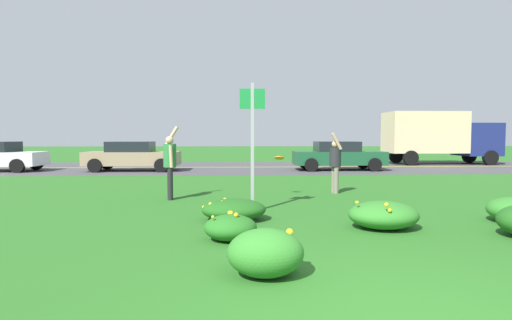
% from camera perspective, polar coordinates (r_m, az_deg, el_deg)
% --- Properties ---
extents(ground_plane, '(120.00, 120.00, 0.00)m').
position_cam_1_polar(ground_plane, '(12.94, 4.25, -4.17)').
color(ground_plane, '#26601E').
extents(highway_strip, '(120.00, 9.38, 0.01)m').
position_cam_1_polar(highway_strip, '(22.33, 1.35, -1.01)').
color(highway_strip, '#424244').
rests_on(highway_strip, ground).
extents(highway_center_stripe, '(120.00, 0.16, 0.00)m').
position_cam_1_polar(highway_center_stripe, '(22.33, 1.35, -1.00)').
color(highway_center_stripe, yellow).
rests_on(highway_center_stripe, ground).
extents(daylily_clump_mid_right, '(0.86, 0.81, 0.47)m').
position_cam_1_polar(daylily_clump_mid_right, '(6.64, -3.63, -9.50)').
color(daylily_clump_mid_right, '#23661E').
rests_on(daylily_clump_mid_right, ground).
extents(daylily_clump_front_right, '(1.29, 1.05, 0.43)m').
position_cam_1_polar(daylily_clump_front_right, '(8.17, -3.16, -7.01)').
color(daylily_clump_front_right, '#1E5619').
rests_on(daylily_clump_front_right, ground).
extents(daylily_clump_mid_center, '(0.93, 0.79, 0.58)m').
position_cam_1_polar(daylily_clump_mid_center, '(4.95, 1.35, -12.98)').
color(daylily_clump_mid_center, '#2D7526').
rests_on(daylily_clump_mid_center, ground).
extents(daylily_clump_near_camera, '(1.27, 1.09, 0.56)m').
position_cam_1_polar(daylily_clump_near_camera, '(7.78, 17.58, -7.42)').
color(daylily_clump_near_camera, '#2D7526').
rests_on(daylily_clump_near_camera, ground).
extents(sign_post_near_path, '(0.56, 0.10, 2.86)m').
position_cam_1_polar(sign_post_near_path, '(8.91, -0.52, 3.59)').
color(sign_post_near_path, '#93969B').
rests_on(sign_post_near_path, ground).
extents(person_thrower_green_shirt, '(0.39, 0.53, 1.97)m').
position_cam_1_polar(person_thrower_green_shirt, '(10.96, -12.08, -0.19)').
color(person_thrower_green_shirt, '#287038').
rests_on(person_thrower_green_shirt, ground).
extents(person_catcher_dark_shirt, '(0.36, 0.53, 1.80)m').
position_cam_1_polar(person_catcher_dark_shirt, '(12.18, 11.13, -0.24)').
color(person_catcher_dark_shirt, '#232328').
rests_on(person_catcher_dark_shirt, ground).
extents(frisbee_orange, '(0.29, 0.27, 0.14)m').
position_cam_1_polar(frisbee_orange, '(11.33, 3.31, 0.30)').
color(frisbee_orange, orange).
extents(car_tan_center_left, '(4.50, 2.00, 1.45)m').
position_cam_1_polar(car_tan_center_left, '(20.79, -17.08, 0.56)').
color(car_tan_center_left, '#937F60').
rests_on(car_tan_center_left, ground).
extents(car_dark_green_center_right, '(4.50, 2.00, 1.45)m').
position_cam_1_polar(car_dark_green_center_right, '(20.76, 11.54, 0.63)').
color(car_dark_green_center_right, '#194C2D').
rests_on(car_dark_green_center_right, ground).
extents(box_truck_navy, '(6.70, 2.46, 3.20)m').
position_cam_1_polar(box_truck_navy, '(27.30, 24.40, 3.26)').
color(box_truck_navy, navy).
rests_on(box_truck_navy, ground).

